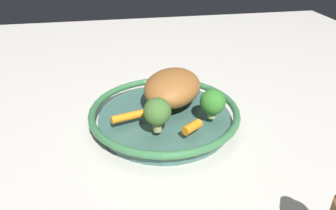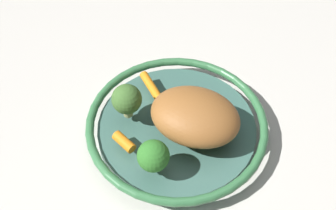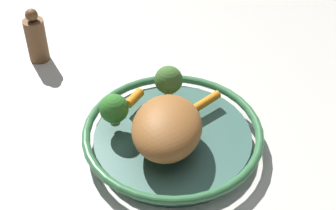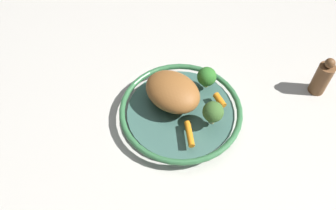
# 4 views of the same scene
# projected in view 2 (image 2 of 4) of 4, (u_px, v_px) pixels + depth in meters

# --- Properties ---
(ground_plane) EXTENTS (1.81, 1.81, 0.00)m
(ground_plane) POSITION_uv_depth(u_px,v_px,m) (177.00, 134.00, 0.78)
(ground_plane) COLOR beige
(serving_bowl) EXTENTS (0.32, 0.32, 0.04)m
(serving_bowl) POSITION_uv_depth(u_px,v_px,m) (177.00, 127.00, 0.77)
(serving_bowl) COLOR #3D665B
(serving_bowl) RESTS_ON ground_plane
(roast_chicken_piece) EXTENTS (0.19, 0.18, 0.07)m
(roast_chicken_piece) POSITION_uv_depth(u_px,v_px,m) (195.00, 116.00, 0.71)
(roast_chicken_piece) COLOR #995E2C
(roast_chicken_piece) RESTS_ON serving_bowl
(baby_carrot_back) EXTENTS (0.04, 0.04, 0.02)m
(baby_carrot_back) POSITION_uv_depth(u_px,v_px,m) (124.00, 142.00, 0.71)
(baby_carrot_back) COLOR orange
(baby_carrot_back) RESTS_ON serving_bowl
(baby_carrot_right) EXTENTS (0.04, 0.07, 0.02)m
(baby_carrot_right) POSITION_uv_depth(u_px,v_px,m) (151.00, 87.00, 0.79)
(baby_carrot_right) COLOR orange
(baby_carrot_right) RESTS_ON serving_bowl
(broccoli_floret_large) EXTENTS (0.05, 0.05, 0.06)m
(broccoli_floret_large) POSITION_uv_depth(u_px,v_px,m) (153.00, 156.00, 0.67)
(broccoli_floret_large) COLOR #96AA66
(broccoli_floret_large) RESTS_ON serving_bowl
(broccoli_floret_small) EXTENTS (0.05, 0.05, 0.07)m
(broccoli_floret_small) POSITION_uv_depth(u_px,v_px,m) (127.00, 100.00, 0.73)
(broccoli_floret_small) COLOR tan
(broccoli_floret_small) RESTS_ON serving_bowl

